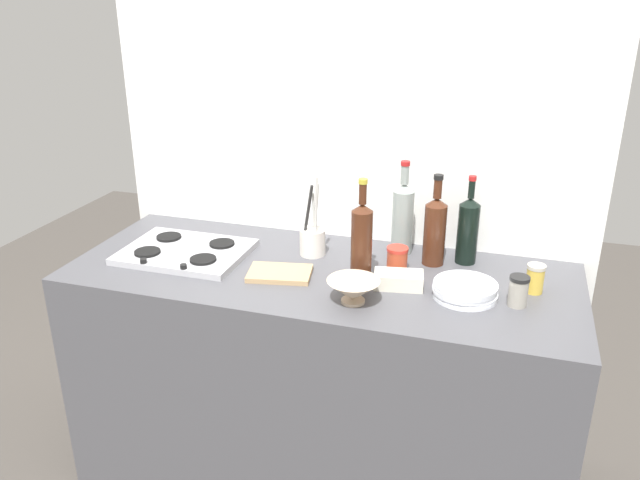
# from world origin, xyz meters

# --- Properties ---
(ground_plane) EXTENTS (6.00, 6.00, 0.00)m
(ground_plane) POSITION_xyz_m (0.00, 0.00, 0.00)
(ground_plane) COLOR #47423D
(ground_plane) RESTS_ON ground
(counter_block) EXTENTS (1.80, 0.70, 0.90)m
(counter_block) POSITION_xyz_m (0.00, 0.00, 0.45)
(counter_block) COLOR #4C4C51
(counter_block) RESTS_ON ground
(backsplash_panel) EXTENTS (1.90, 0.06, 2.58)m
(backsplash_panel) POSITION_xyz_m (0.00, 0.38, 1.29)
(backsplash_panel) COLOR white
(backsplash_panel) RESTS_ON ground
(stovetop_hob) EXTENTS (0.45, 0.35, 0.04)m
(stovetop_hob) POSITION_xyz_m (-0.53, -0.01, 0.91)
(stovetop_hob) COLOR #B2B2B7
(stovetop_hob) RESTS_ON counter_block
(plate_stack) EXTENTS (0.21, 0.21, 0.05)m
(plate_stack) POSITION_xyz_m (0.51, -0.05, 0.93)
(plate_stack) COLOR white
(plate_stack) RESTS_ON counter_block
(wine_bottle_leftmost) EXTENTS (0.08, 0.08, 0.36)m
(wine_bottle_leftmost) POSITION_xyz_m (0.24, 0.26, 1.04)
(wine_bottle_leftmost) COLOR gray
(wine_bottle_leftmost) RESTS_ON counter_block
(wine_bottle_mid_left) EXTENTS (0.07, 0.07, 0.36)m
(wine_bottle_mid_left) POSITION_xyz_m (0.15, -0.03, 1.05)
(wine_bottle_mid_left) COLOR #472314
(wine_bottle_mid_left) RESTS_ON counter_block
(wine_bottle_mid_right) EXTENTS (0.08, 0.08, 0.34)m
(wine_bottle_mid_right) POSITION_xyz_m (0.37, 0.19, 1.03)
(wine_bottle_mid_right) COLOR #472314
(wine_bottle_mid_right) RESTS_ON counter_block
(wine_bottle_rightmost) EXTENTS (0.08, 0.08, 0.33)m
(wine_bottle_rightmost) POSITION_xyz_m (0.48, 0.24, 1.03)
(wine_bottle_rightmost) COLOR black
(wine_bottle_rightmost) RESTS_ON counter_block
(mixing_bowl) EXTENTS (0.17, 0.17, 0.08)m
(mixing_bowl) POSITION_xyz_m (0.17, -0.19, 0.94)
(mixing_bowl) COLOR beige
(mixing_bowl) RESTS_ON counter_block
(butter_dish) EXTENTS (0.18, 0.11, 0.05)m
(butter_dish) POSITION_xyz_m (0.29, -0.04, 0.93)
(butter_dish) COLOR silver
(butter_dish) RESTS_ON counter_block
(utensil_crock) EXTENTS (0.10, 0.10, 0.30)m
(utensil_crock) POSITION_xyz_m (-0.07, 0.14, 0.96)
(utensil_crock) COLOR silver
(utensil_crock) RESTS_ON counter_block
(condiment_jar_front) EXTENTS (0.06, 0.06, 0.10)m
(condiment_jar_front) POSITION_xyz_m (0.72, 0.06, 0.95)
(condiment_jar_front) COLOR gold
(condiment_jar_front) RESTS_ON counter_block
(condiment_jar_rear) EXTENTS (0.06, 0.06, 0.10)m
(condiment_jar_rear) POSITION_xyz_m (0.67, -0.06, 0.95)
(condiment_jar_rear) COLOR #9E998C
(condiment_jar_rear) RESTS_ON counter_block
(condiment_jar_spare) EXTENTS (0.08, 0.08, 0.09)m
(condiment_jar_spare) POSITION_xyz_m (0.26, 0.09, 0.95)
(condiment_jar_spare) COLOR #C64C2D
(condiment_jar_spare) RESTS_ON counter_block
(cutting_board) EXTENTS (0.24, 0.19, 0.02)m
(cutting_board) POSITION_xyz_m (-0.12, -0.08, 0.91)
(cutting_board) COLOR tan
(cutting_board) RESTS_ON counter_block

